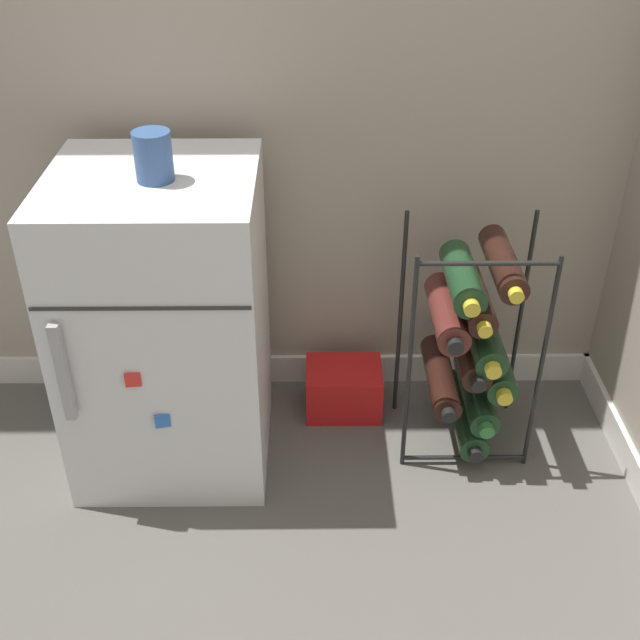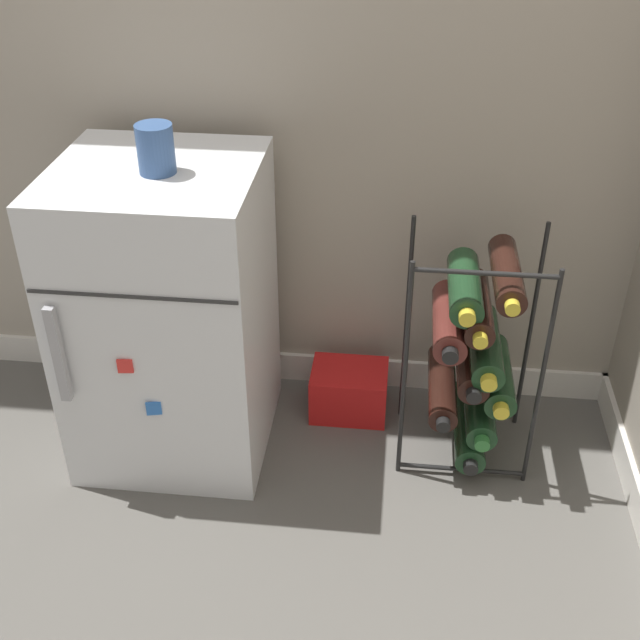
{
  "view_description": "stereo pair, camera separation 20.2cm",
  "coord_description": "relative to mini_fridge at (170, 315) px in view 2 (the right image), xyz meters",
  "views": [
    {
      "loc": [
        -0.02,
        -1.3,
        1.5
      ],
      "look_at": [
        -0.0,
        0.4,
        0.4
      ],
      "focal_mm": 45.0,
      "sensor_mm": 36.0,
      "label": 1
    },
    {
      "loc": [
        0.18,
        -1.29,
        1.5
      ],
      "look_at": [
        -0.0,
        0.4,
        0.4
      ],
      "focal_mm": 45.0,
      "sensor_mm": 36.0,
      "label": 2
    }
  ],
  "objects": [
    {
      "name": "mini_fridge",
      "position": [
        0.0,
        0.0,
        0.0
      ],
      "size": [
        0.48,
        0.5,
        0.79
      ],
      "color": "silver",
      "rests_on": "ground_plane"
    },
    {
      "name": "soda_box",
      "position": [
        0.45,
        0.15,
        -0.33
      ],
      "size": [
        0.22,
        0.16,
        0.14
      ],
      "color": "red",
      "rests_on": "ground_plane"
    },
    {
      "name": "wine_rack",
      "position": [
        0.78,
        0.03,
        -0.08
      ],
      "size": [
        0.34,
        0.33,
        0.63
      ],
      "color": "black",
      "rests_on": "ground_plane"
    },
    {
      "name": "ground_plane",
      "position": [
        0.39,
        -0.38,
        -0.4
      ],
      "size": [
        14.0,
        14.0,
        0.0
      ],
      "primitive_type": "plane",
      "color": "#56544F"
    },
    {
      "name": "fridge_top_cup",
      "position": [
        0.02,
        -0.02,
        0.45
      ],
      "size": [
        0.08,
        0.08,
        0.11
      ],
      "color": "#335184",
      "rests_on": "mini_fridge"
    }
  ]
}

